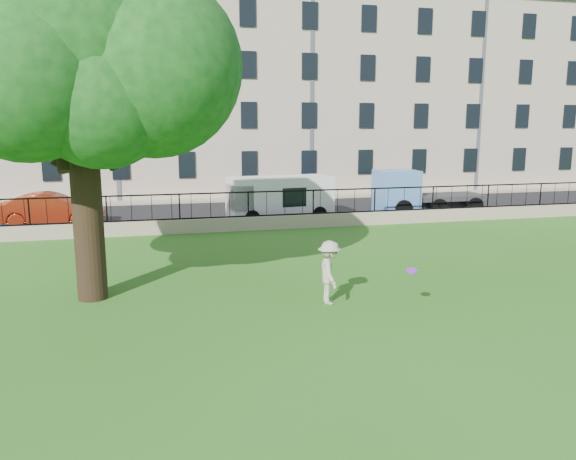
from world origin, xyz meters
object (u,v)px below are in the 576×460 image
object	(u,v)px
tree	(71,44)
red_sedan	(51,209)
man	(330,272)
blue_truck	(427,192)
white_van	(280,198)
frisbee	(412,271)

from	to	relation	value
tree	red_sedan	distance (m)	13.79
man	red_sedan	world-z (taller)	man
man	blue_truck	xyz separation A→B (m)	(9.69, 13.18, 0.32)
white_van	blue_truck	bearing A→B (deg)	-5.87
man	red_sedan	distance (m)	16.77
blue_truck	tree	bearing A→B (deg)	-144.90
red_sedan	blue_truck	distance (m)	18.68
frisbee	blue_truck	world-z (taller)	blue_truck
man	blue_truck	bearing A→B (deg)	-29.92
frisbee	white_van	size ratio (longest dim) A/B	0.05
frisbee	red_sedan	world-z (taller)	red_sedan
frisbee	white_van	xyz separation A→B (m)	(0.05, 14.48, -0.06)
frisbee	white_van	bearing A→B (deg)	89.79
tree	frisbee	distance (m)	10.20
man	white_van	world-z (taller)	white_van
white_van	blue_truck	xyz separation A→B (m)	(7.95, 0.00, 0.10)
man	white_van	bearing A→B (deg)	-1.12
man	frisbee	world-z (taller)	man
tree	white_van	world-z (taller)	tree
frisbee	blue_truck	distance (m)	16.55
tree	frisbee	bearing A→B (deg)	-22.71
frisbee	red_sedan	bearing A→B (deg)	124.50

